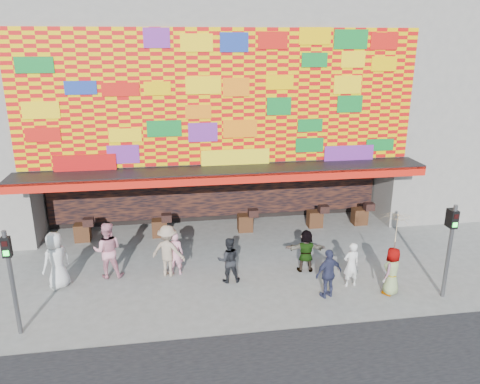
# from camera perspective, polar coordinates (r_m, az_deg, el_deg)

# --- Properties ---
(ground) EXTENTS (90.00, 90.00, 0.00)m
(ground) POSITION_cam_1_polar(r_m,az_deg,el_deg) (15.33, -0.26, -11.56)
(ground) COLOR slate
(ground) RESTS_ON ground
(shop_building) EXTENTS (15.20, 9.40, 10.00)m
(shop_building) POSITION_cam_1_polar(r_m,az_deg,el_deg) (21.57, -3.61, 11.79)
(shop_building) COLOR gray
(shop_building) RESTS_ON ground
(neighbor_right) EXTENTS (11.00, 8.00, 12.00)m
(neighbor_right) POSITION_cam_1_polar(r_m,az_deg,el_deg) (25.99, 27.07, 12.68)
(neighbor_right) COLOR gray
(neighbor_right) RESTS_ON ground
(signal_left) EXTENTS (0.22, 0.20, 3.00)m
(signal_left) POSITION_cam_1_polar(r_m,az_deg,el_deg) (13.66, -26.19, -8.67)
(signal_left) COLOR #59595B
(signal_left) RESTS_ON ground
(signal_right) EXTENTS (0.22, 0.20, 3.00)m
(signal_right) POSITION_cam_1_polar(r_m,az_deg,el_deg) (15.37, 24.28, -5.48)
(signal_right) COLOR #59595B
(signal_right) RESTS_ON ground
(ped_a) EXTENTS (1.08, 1.07, 1.89)m
(ped_a) POSITION_cam_1_polar(r_m,az_deg,el_deg) (16.01, -21.47, -7.77)
(ped_a) COLOR silver
(ped_a) RESTS_ON ground
(ped_b) EXTENTS (0.62, 0.47, 1.52)m
(ped_b) POSITION_cam_1_polar(r_m,az_deg,el_deg) (15.95, -7.91, -7.43)
(ped_b) COLOR pink
(ped_b) RESTS_ON ground
(ped_c) EXTENTS (0.77, 0.61, 1.54)m
(ped_c) POSITION_cam_1_polar(r_m,az_deg,el_deg) (15.35, -1.39, -8.27)
(ped_c) COLOR black
(ped_c) RESTS_ON ground
(ped_d) EXTENTS (1.33, 1.08, 1.79)m
(ped_d) POSITION_cam_1_polar(r_m,az_deg,el_deg) (15.85, -8.77, -7.10)
(ped_d) COLOR gray
(ped_d) RESTS_ON ground
(ped_e) EXTENTS (1.00, 0.66, 1.58)m
(ped_e) POSITION_cam_1_polar(r_m,az_deg,el_deg) (14.72, 10.75, -9.73)
(ped_e) COLOR #2C2F4D
(ped_e) RESTS_ON ground
(ped_f) EXTENTS (1.43, 0.63, 1.49)m
(ped_f) POSITION_cam_1_polar(r_m,az_deg,el_deg) (16.18, 8.04, -7.10)
(ped_f) COLOR gray
(ped_f) RESTS_ON ground
(ped_g) EXTENTS (0.89, 0.86, 1.54)m
(ped_g) POSITION_cam_1_polar(r_m,az_deg,el_deg) (15.39, 18.03, -9.16)
(ped_g) COLOR gray
(ped_g) RESTS_ON ground
(ped_h) EXTENTS (0.59, 0.43, 1.50)m
(ped_h) POSITION_cam_1_polar(r_m,az_deg,el_deg) (15.50, 13.41, -8.61)
(ped_h) COLOR silver
(ped_h) RESTS_ON ground
(ped_i) EXTENTS (0.95, 0.75, 1.92)m
(ped_i) POSITION_cam_1_polar(r_m,az_deg,el_deg) (16.16, -15.84, -6.84)
(ped_i) COLOR pink
(ped_i) RESTS_ON ground
(parasol) EXTENTS (1.42, 1.43, 1.93)m
(parasol) POSITION_cam_1_polar(r_m,az_deg,el_deg) (14.82, 18.56, -4.26)
(parasol) COLOR #FBD49E
(parasol) RESTS_ON ground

